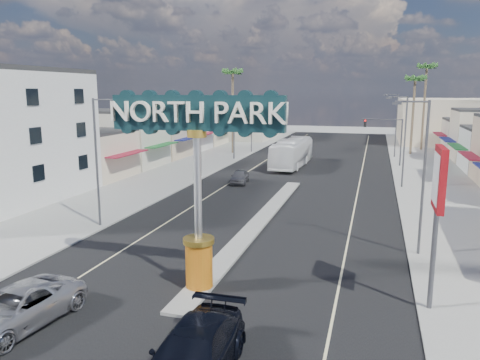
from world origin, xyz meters
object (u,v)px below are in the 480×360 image
Objects in this scene: streetlight_l_far at (253,120)px; gateway_sign at (197,169)px; streetlight_r_far at (395,122)px; car_parked_left at (240,177)px; streetlight_r_near at (421,170)px; bank_pylon_sign at (439,188)px; city_bus at (292,153)px; streetlight_r_mid at (403,137)px; palm_right_mid at (415,83)px; streetlight_l_near at (98,156)px; traffic_signal_left at (247,129)px; suv_left at (17,308)px; suv_right at (193,356)px; streetlight_l_mid at (202,132)px; palm_left_far at (233,77)px; palm_right_far at (427,72)px; traffic_signal_right at (387,132)px.

gateway_sign is at bearing -78.22° from streetlight_l_far.
streetlight_r_far is 29.22m from car_parked_left.
streetlight_r_near is 7.27m from bank_pylon_sign.
streetlight_l_far reaches higher than city_bus.
car_parked_left is at bearing -172.50° from streetlight_r_mid.
palm_right_mid is at bearing 86.81° from streetlight_r_near.
streetlight_l_near is (-10.43, 8.02, -0.86)m from gateway_sign.
traffic_signal_left reaches higher than suv_left.
car_parked_left is at bearing -77.10° from traffic_signal_left.
streetlight_r_mid is at bearing -90.00° from streetlight_r_far.
car_parked_left is (-7.90, 32.75, -0.19)m from suv_right.
traffic_signal_left is at bearing 84.90° from streetlight_l_mid.
palm_left_far is at bearing 104.90° from suv_left.
city_bus is at bearing 74.63° from streetlight_l_near.
suv_right reaches higher than suv_left.
streetlight_l_mid is 34.06m from suv_left.
palm_right_mid reaches higher than streetlight_r_near.
streetlight_l_mid is at bearing -132.03° from palm_right_mid.
streetlight_l_mid is 34.37m from bank_pylon_sign.
palm_left_far is (-2.57, -2.00, 6.43)m from streetlight_l_far.
streetlight_l_far reaches higher than suv_left.
palm_left_far is at bearing 139.52° from streetlight_r_mid.
bank_pylon_sign is (-4.51, -59.26, -6.88)m from palm_right_far.
suv_right is (12.84, -34.85, -4.17)m from streetlight_l_mid.
traffic_signal_left is 31.22m from palm_right_far.
palm_left_far is at bearing 97.31° from streetlight_l_mid.
gateway_sign is 43.04m from traffic_signal_left.
traffic_signal_left and traffic_signal_right have the same top height.
streetlight_l_mid is at bearing 110.42° from gateway_sign.
streetlight_r_mid is 22.00m from streetlight_r_far.
car_parked_left is 30.20m from bank_pylon_sign.
suv_right is 45.18m from city_bus.
streetlight_r_mid is 33.14m from palm_right_far.
streetlight_r_near is 1.54× the size of suv_left.
palm_right_far reaches higher than streetlight_r_mid.
gateway_sign is 0.73× the size of city_bus.
traffic_signal_right is 24.11m from streetlight_l_mid.
streetlight_r_mid is 31.47m from palm_left_far.
car_parked_left is at bearing 131.67° from streetlight_r_near.
streetlight_l_far is (-19.62, 8.01, 0.79)m from traffic_signal_right.
city_bus is at bearing 141.30° from streetlight_r_mid.
city_bus is at bearing -136.61° from streetlight_r_far.
traffic_signal_left is 0.67× the size of streetlight_r_mid.
traffic_signal_left is 0.67× the size of streetlight_r_far.
streetlight_l_far is 28.29m from palm_right_far.
palm_left_far is at bearing 93.67° from streetlight_l_near.
palm_right_mid reaches higher than streetlight_l_mid.
streetlight_r_mid is at bearing 43.79° from streetlight_l_near.
car_parked_left is at bearing -23.03° from streetlight_l_mid.
traffic_signal_right is (18.37, 0.00, 0.00)m from traffic_signal_left.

